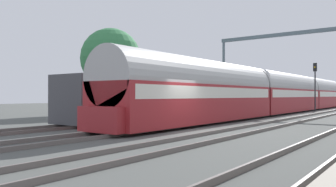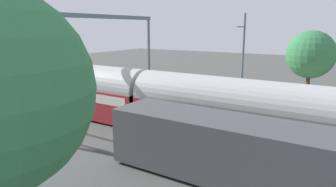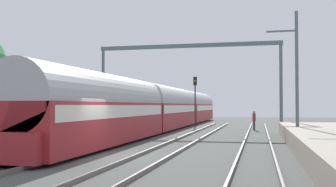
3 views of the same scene
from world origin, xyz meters
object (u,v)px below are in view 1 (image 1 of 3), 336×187
object	(u,v)px
freight_car	(144,99)
railway_signal_far	(315,81)
catenary_gantry	(303,51)
passenger_train	(284,93)

from	to	relation	value
freight_car	railway_signal_far	size ratio (longest dim) A/B	2.49
freight_car	catenary_gantry	xyz separation A→B (m)	(6.26, 15.65, 4.46)
passenger_train	railway_signal_far	size ratio (longest dim) A/B	9.42
passenger_train	freight_car	distance (m)	17.32
freight_car	catenary_gantry	size ratio (longest dim) A/B	0.77
freight_car	railway_signal_far	world-z (taller)	railway_signal_far
passenger_train	railway_signal_far	xyz separation A→B (m)	(1.92, 4.33, 1.36)
passenger_train	freight_car	world-z (taller)	passenger_train
freight_car	railway_signal_far	xyz separation A→B (m)	(6.09, 21.13, 1.86)
railway_signal_far	catenary_gantry	bearing A→B (deg)	-88.23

